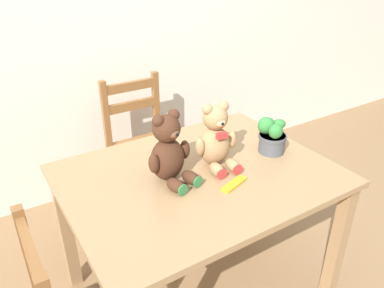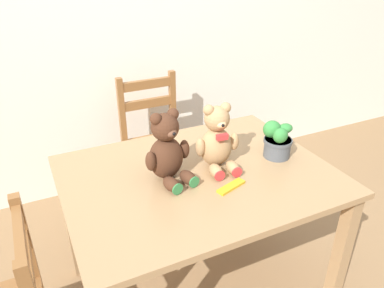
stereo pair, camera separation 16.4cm
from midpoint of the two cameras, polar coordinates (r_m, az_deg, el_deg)
name	(u,v)px [view 2 (the right image)]	position (r m, az deg, el deg)	size (l,w,h in m)	color
wall_back	(113,7)	(2.60, -10.07, 19.84)	(8.00, 0.04, 2.60)	silver
dining_table	(198,192)	(1.74, 3.66, -7.45)	(1.19, 0.91, 0.74)	#9E7A51
wooden_chair_behind	(157,144)	(2.57, -3.59, -0.04)	(0.41, 0.43, 0.90)	brown
teddy_bear_left	(167,151)	(1.58, -0.85, -1.10)	(0.22, 0.24, 0.31)	#472819
teddy_bear_right	(217,140)	(1.69, 6.64, 0.48)	(0.21, 0.22, 0.30)	tan
potted_plant	(277,141)	(1.84, 15.35, 0.45)	(0.15, 0.14, 0.18)	#4C5156
chocolate_bar	(231,187)	(1.60, 8.93, -6.52)	(0.14, 0.04, 0.01)	gold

